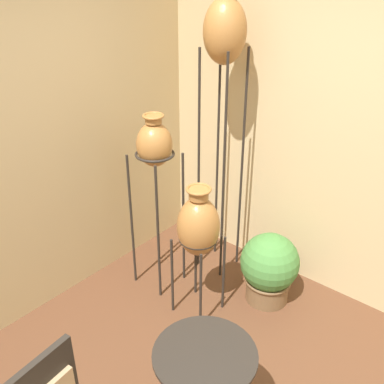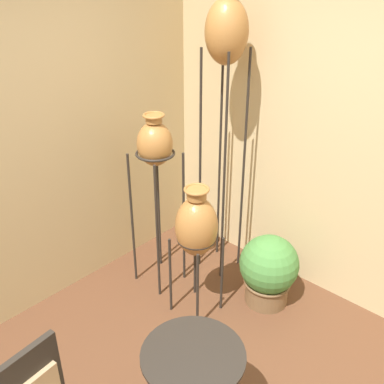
% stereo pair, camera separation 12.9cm
% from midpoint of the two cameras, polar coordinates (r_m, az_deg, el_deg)
% --- Properties ---
extents(wall_back, '(7.37, 0.06, 2.70)m').
position_cam_midpoint_polar(wall_back, '(3.17, -21.80, 5.88)').
color(wall_back, '#D1B784').
rests_on(wall_back, ground_plane).
extents(wall_right, '(0.06, 7.37, 2.70)m').
position_cam_midpoint_polar(wall_right, '(3.29, 22.51, 6.50)').
color(wall_right, '#D1B784').
rests_on(wall_right, ground_plane).
extents(vase_stand_tall, '(0.31, 0.31, 2.26)m').
position_cam_midpoint_polar(vase_stand_tall, '(3.29, 5.56, 18.64)').
color(vase_stand_tall, '#28231E').
rests_on(vase_stand_tall, ground_plane).
extents(vase_stand_medium, '(0.31, 0.31, 1.45)m').
position_cam_midpoint_polar(vase_stand_medium, '(3.29, -3.59, 5.47)').
color(vase_stand_medium, '#28231E').
rests_on(vase_stand_medium, ground_plane).
extents(vase_stand_short, '(0.30, 0.30, 1.06)m').
position_cam_midpoint_polar(vase_stand_short, '(3.15, 1.74, -4.45)').
color(vase_stand_short, '#28231E').
rests_on(vase_stand_short, ground_plane).
extents(side_table, '(0.53, 0.53, 0.67)m').
position_cam_midpoint_polar(side_table, '(2.51, 1.65, -22.68)').
color(side_table, '#28231E').
rests_on(side_table, ground_plane).
extents(potted_plant, '(0.45, 0.45, 0.58)m').
position_cam_midpoint_polar(potted_plant, '(3.54, 10.74, -9.65)').
color(potted_plant, brown).
rests_on(potted_plant, ground_plane).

